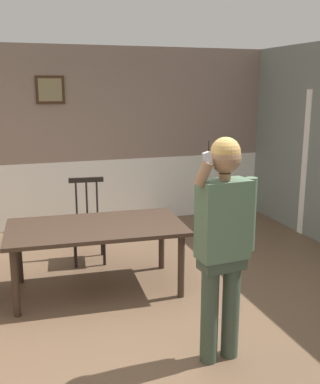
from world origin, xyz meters
TOP-DOWN VIEW (x-y plane):
  - ground_plane at (0.00, 0.00)m, footprint 7.02×7.02m
  - room_back_partition at (-0.00, 3.20)m, footprint 5.89×0.17m
  - dining_table at (-0.35, 0.76)m, footprint 1.89×1.10m
  - chair_by_doorway at (-0.29, 1.65)m, footprint 0.48×0.48m
  - person_figure at (0.35, -0.80)m, footprint 0.55×0.24m

SIDE VIEW (x-z plane):
  - ground_plane at x=0.00m, z-range 0.00..0.00m
  - chair_by_doorway at x=-0.29m, z-range -0.04..0.99m
  - dining_table at x=-0.35m, z-range 0.28..1.01m
  - person_figure at x=0.35m, z-range 0.15..1.93m
  - room_back_partition at x=0.00m, z-range -0.05..2.68m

